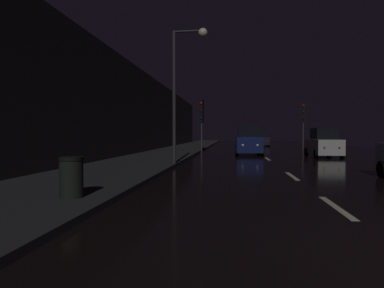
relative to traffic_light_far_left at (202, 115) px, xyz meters
The scene contains 11 objects.
ground 6.06m from the traffic_light_far_left, 18.71° to the left, with size 26.69×84.00×0.02m, color black.
sidewalk_left 4.24m from the traffic_light_far_left, 144.42° to the left, with size 4.40×84.00×0.15m, color #28282B.
building_facade_left 5.24m from the traffic_light_far_left, 159.22° to the right, with size 0.80×63.00×6.67m, color #2D2B28.
lane_centerline 11.71m from the traffic_light_far_left, 64.47° to the right, with size 0.16×22.57×0.01m.
traffic_light_far_left is the anchor object (origin of this frame).
traffic_light_far_right 11.32m from the traffic_light_far_left, 31.11° to the left, with size 0.37×0.48×4.71m.
streetlamp_overhead 11.94m from the traffic_light_far_left, 88.61° to the right, with size 1.70×0.44×6.63m.
trash_bin_curbside 20.48m from the traffic_light_far_left, 92.87° to the right, with size 0.55×0.55×0.93m.
car_approaching_headlights 5.00m from the traffic_light_far_left, 30.21° to the right, with size 2.04×4.43×2.23m.
car_distant_taillights 16.46m from the traffic_light_far_left, 66.54° to the left, with size 1.75×3.79×1.91m.
car_parked_right_far 10.09m from the traffic_light_far_left, 25.05° to the right, with size 1.83×3.96×1.99m.
Camera 1 is at (-2.25, -4.17, 1.60)m, focal length 29.60 mm.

